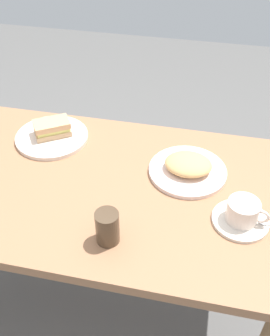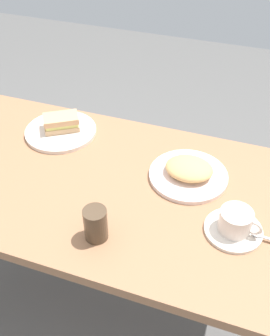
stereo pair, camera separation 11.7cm
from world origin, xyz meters
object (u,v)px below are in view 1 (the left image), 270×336
Objects in this scene: dining_table at (97,213)px; coffee_saucer at (240,220)px; coffee_cup at (243,211)px; side_plate at (188,171)px; sandwich_front at (52,128)px; sandwich_plate at (52,137)px; spoon at (270,224)px; drinking_glass at (107,227)px.

coffee_saucer is at bearing 170.89° from dining_table.
side_plate is at bearing -46.09° from coffee_cup.
sandwich_front is 0.50m from side_plate.
spoon is (-0.74, 0.26, 0.01)m from sandwich_plate.
dining_table is 9.24× the size of sandwich_front.
spoon reaches higher than sandwich_plate.
sandwich_plate is 2.59× the size of drinking_glass.
side_plate is at bearing -119.36° from drinking_glass.
sandwich_plate is 0.71m from coffee_cup.
sandwich_front is 0.58× the size of side_plate.
sandwich_plate is 0.51m from drinking_glass.
spoon is 0.31m from side_plate.
spoon reaches higher than side_plate.
sandwich_plate is 1.78× the size of sandwich_front.
dining_table is 0.50m from coffee_cup.
coffee_saucer is 1.36× the size of coffee_cup.
coffee_saucer is at bearing 158.02° from sandwich_front.
sandwich_front is 1.22× the size of coffee_cup.
coffee_cup is (-0.66, 0.26, 0.04)m from sandwich_plate.
drinking_glass is (-0.10, 0.21, 0.20)m from dining_table.
sandwich_plate is 1.03× the size of side_plate.
coffee_cup is (-0.45, 0.07, 0.19)m from dining_table.
spoon is at bearing 176.80° from coffee_saucer.
spoon is 1.00× the size of drinking_glass.
sandwich_front reaches higher than coffee_saucer.
sandwich_plate is 2.17× the size of coffee_cup.
spoon is at bearing 159.89° from sandwich_front.
drinking_glass is at bearing 21.85° from coffee_cup.
dining_table is at bearing -8.23° from spoon.
drinking_glass is at bearing 17.64° from spoon.
sandwich_plate is 1.60× the size of coffee_saucer.
dining_table is at bearing 138.53° from sandwich_plate.
dining_table is 0.56m from spoon.
dining_table is 0.34m from sandwich_front.
sandwich_front is 0.79m from spoon.
dining_table is 0.48m from coffee_saucer.
coffee_saucer is at bearing 133.68° from side_plate.
spoon is (-0.08, 0.00, -0.03)m from coffee_cup.
drinking_glass reaches higher than coffee_saucer.
sandwich_plate is 0.03m from sandwich_front.
drinking_glass reaches higher than coffee_cup.
spoon is at bearing 143.90° from side_plate.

